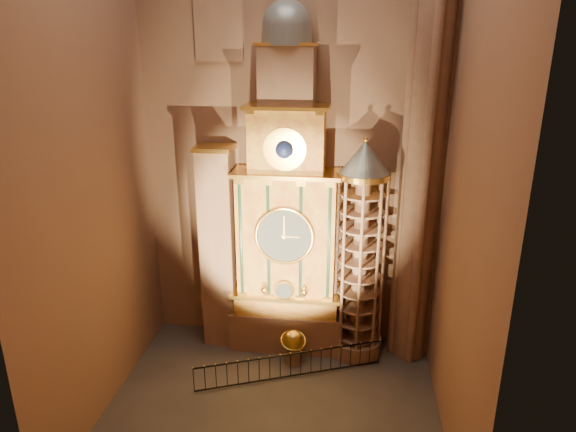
# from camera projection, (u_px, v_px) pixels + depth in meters

# --- Properties ---
(floor) EXTENTS (14.00, 14.00, 0.00)m
(floor) POSITION_uv_depth(u_px,v_px,m) (272.00, 408.00, 21.81)
(floor) COLOR #383330
(floor) RESTS_ON ground
(wall_back) EXTENTS (22.00, 0.00, 22.00)m
(wall_back) POSITION_uv_depth(u_px,v_px,m) (290.00, 127.00, 23.89)
(wall_back) COLOR #8E604C
(wall_back) RESTS_ON floor
(wall_left) EXTENTS (0.00, 22.00, 22.00)m
(wall_left) POSITION_uv_depth(u_px,v_px,m) (84.00, 148.00, 19.10)
(wall_left) COLOR #8E604C
(wall_left) RESTS_ON floor
(wall_right) EXTENTS (0.00, 22.00, 22.00)m
(wall_right) POSITION_uv_depth(u_px,v_px,m) (472.00, 158.00, 17.42)
(wall_right) COLOR #8E604C
(wall_right) RESTS_ON floor
(astronomical_clock) EXTENTS (5.60, 2.41, 16.70)m
(astronomical_clock) POSITION_uv_depth(u_px,v_px,m) (287.00, 221.00, 24.31)
(astronomical_clock) COLOR #8C634C
(astronomical_clock) RESTS_ON floor
(portrait_tower) EXTENTS (1.80, 1.60, 10.20)m
(portrait_tower) POSITION_uv_depth(u_px,v_px,m) (219.00, 247.00, 25.23)
(portrait_tower) COLOR #8C634C
(portrait_tower) RESTS_ON floor
(stair_turret) EXTENTS (2.50, 2.50, 10.80)m
(stair_turret) POSITION_uv_depth(u_px,v_px,m) (360.00, 255.00, 24.10)
(stair_turret) COLOR #8C634C
(stair_turret) RESTS_ON floor
(gothic_pier) EXTENTS (2.04, 2.04, 22.00)m
(gothic_pier) POSITION_uv_depth(u_px,v_px,m) (427.00, 133.00, 22.22)
(gothic_pier) COLOR #8C634C
(gothic_pier) RESTS_ON floor
(celestial_globe) EXTENTS (1.52, 1.48, 1.77)m
(celestial_globe) POSITION_uv_depth(u_px,v_px,m) (293.00, 344.00, 24.50)
(celestial_globe) COLOR #8C634C
(celestial_globe) RESTS_ON floor
(iron_railing) EXTENTS (8.19, 3.31, 1.24)m
(iron_railing) POSITION_uv_depth(u_px,v_px,m) (291.00, 365.00, 23.52)
(iron_railing) COLOR black
(iron_railing) RESTS_ON floor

